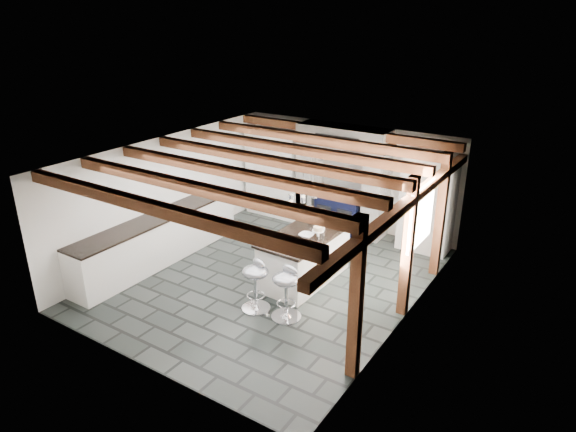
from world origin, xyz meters
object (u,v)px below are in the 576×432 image
Objects in this scene: range_cooker at (340,209)px; kitchen_island at (305,256)px; bar_stool_far at (256,280)px; bar_stool_near at (287,287)px.

kitchen_island is (0.53, -2.40, -0.01)m from range_cooker.
range_cooker reaches higher than bar_stool_far.
bar_stool_near is 1.02× the size of bar_stool_far.
range_cooker is 3.74m from bar_stool_near.
bar_stool_near is (0.41, -1.22, 0.09)m from kitchen_island.
bar_stool_far is (-0.55, -0.05, -0.01)m from bar_stool_near.
kitchen_island is 2.12× the size of bar_stool_far.
kitchen_island reaches higher than bar_stool_near.
bar_stool_near is at bearing 23.82° from bar_stool_far.
kitchen_island is 1.29m from bar_stool_near.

